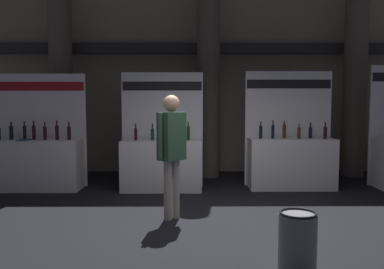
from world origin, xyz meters
name	(u,v)px	position (x,y,z in m)	size (l,w,h in m)	color
ground_plane	(222,225)	(0.00, 0.00, 0.00)	(24.00, 24.00, 0.00)	black
hall_colonnade	(207,62)	(0.00, 4.38, 2.75)	(11.64, 1.17, 5.55)	gray
exhibitor_booth_0	(37,159)	(-3.50, 2.36, 0.60)	(1.84, 0.70, 2.32)	white
exhibitor_booth_1	(162,160)	(-1.00, 2.30, 0.60)	(1.65, 0.66, 2.35)	white
exhibitor_booth_2	(291,158)	(1.61, 2.44, 0.61)	(1.78, 0.66, 2.38)	white
trash_bin	(298,242)	(0.64, -1.54, 0.31)	(0.39, 0.39, 0.62)	slate
visitor_1	(172,145)	(-0.72, 0.32, 1.11)	(0.44, 0.44, 1.84)	#ADA393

